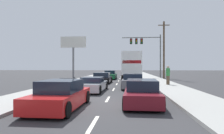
{
  "coord_description": "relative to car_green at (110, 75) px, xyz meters",
  "views": [
    {
      "loc": [
        1.14,
        -10.15,
        1.93
      ],
      "look_at": [
        -0.95,
        17.03,
        1.88
      ],
      "focal_mm": 31.5,
      "sensor_mm": 36.0,
      "label": 1
    }
  ],
  "objects": [
    {
      "name": "roadside_billboard",
      "position": [
        -7.44,
        5.86,
        4.94
      ],
      "size": [
        4.81,
        0.36,
        7.57
      ],
      "color": "slate",
      "rests_on": "ground_plane"
    },
    {
      "name": "car_red",
      "position": [
        -0.43,
        -21.49,
        -0.0
      ],
      "size": [
        2.02,
        4.32,
        1.31
      ],
      "color": "red",
      "rests_on": "ground_plane"
    },
    {
      "name": "sidewalk_right",
      "position": [
        6.5,
        -0.09,
        -0.53
      ],
      "size": [
        2.94,
        80.0,
        0.14
      ],
      "primitive_type": "cube",
      "color": "#9E9E99",
      "rests_on": "ground_plane"
    },
    {
      "name": "sidewalk_left",
      "position": [
        -3.54,
        -0.09,
        -0.53
      ],
      "size": [
        2.94,
        80.0,
        0.14
      ],
      "primitive_type": "cube",
      "color": "#9E9E99",
      "rests_on": "ground_plane"
    },
    {
      "name": "ground_plane",
      "position": [
        1.48,
        4.91,
        -0.6
      ],
      "size": [
        140.0,
        140.0,
        0.0
      ],
      "primitive_type": "plane",
      "color": "#333335"
    },
    {
      "name": "traffic_signal_mast",
      "position": [
        5.4,
        4.17,
        5.14
      ],
      "size": [
        6.73,
        0.69,
        7.47
      ],
      "color": "#595B56",
      "rests_on": "ground_plane"
    },
    {
      "name": "car_green",
      "position": [
        0.0,
        0.0,
        0.0
      ],
      "size": [
        1.89,
        4.59,
        1.35
      ],
      "color": "#196B38",
      "rests_on": "ground_plane"
    },
    {
      "name": "car_silver",
      "position": [
        -0.05,
        -15.06,
        -0.09
      ],
      "size": [
        1.96,
        4.52,
        1.11
      ],
      "color": "#B7BABF",
      "rests_on": "ground_plane"
    },
    {
      "name": "car_black",
      "position": [
        -0.29,
        -7.56,
        -0.04
      ],
      "size": [
        2.14,
        4.38,
        1.24
      ],
      "color": "black",
      "rests_on": "ground_plane"
    },
    {
      "name": "pedestrian_near_corner",
      "position": [
        6.69,
        -10.29,
        0.48
      ],
      "size": [
        0.38,
        0.38,
        1.87
      ],
      "color": "brown",
      "rests_on": "sidewalk_right"
    },
    {
      "name": "car_maroon",
      "position": [
        3.37,
        -20.07,
        -0.02
      ],
      "size": [
        1.94,
        4.44,
        1.26
      ],
      "color": "maroon",
      "rests_on": "ground_plane"
    },
    {
      "name": "box_truck",
      "position": [
        3.23,
        -3.68,
        1.5
      ],
      "size": [
        2.69,
        8.77,
        3.72
      ],
      "color": "white",
      "rests_on": "ground_plane"
    },
    {
      "name": "lane_markings",
      "position": [
        1.48,
        -1.2,
        -0.6
      ],
      "size": [
        0.14,
        57.0,
        0.01
      ],
      "color": "silver",
      "rests_on": "ground_plane"
    },
    {
      "name": "utility_pole_mid",
      "position": [
        8.48,
        1.65,
        4.12
      ],
      "size": [
        1.8,
        0.28,
        9.16
      ],
      "color": "brown",
      "rests_on": "ground_plane"
    },
    {
      "name": "car_gray",
      "position": [
        3.12,
        -12.82,
        -0.0
      ],
      "size": [
        2.01,
        4.13,
        1.31
      ],
      "color": "slate",
      "rests_on": "ground_plane"
    }
  ]
}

